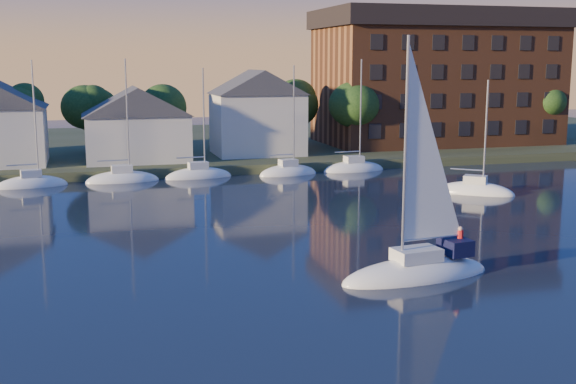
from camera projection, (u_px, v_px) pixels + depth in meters
name	position (u px, v px, depth m)	size (l,w,h in m)	color
ground	(414.00, 378.00, 27.23)	(260.00, 260.00, 0.00)	black
shoreline_land	(173.00, 149.00, 98.22)	(160.00, 50.00, 2.00)	#374025
wooden_dock	(199.00, 174.00, 76.45)	(120.00, 3.00, 1.00)	brown
clubhouse_centre	(137.00, 123.00, 78.65)	(11.55, 8.40, 8.08)	silver
clubhouse_east	(257.00, 111.00, 84.14)	(10.50, 8.40, 9.80)	silver
condo_block	(436.00, 76.00, 96.07)	(31.00, 17.00, 17.40)	brown
tree_line	(200.00, 100.00, 86.11)	(93.40, 5.40, 8.90)	#372519
moored_fleet	(82.00, 183.00, 70.37)	(63.50, 2.40, 12.05)	white
hero_sailboat	(418.00, 267.00, 39.91)	(9.42, 4.03, 14.23)	white
drifting_sailboat_right	(475.00, 193.00, 65.10)	(6.98, 6.31, 11.28)	white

